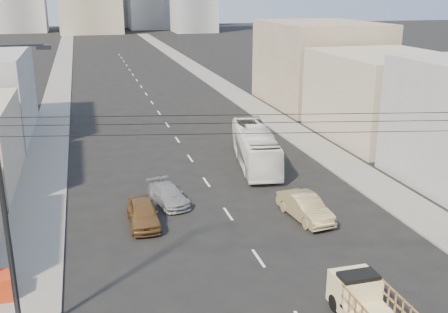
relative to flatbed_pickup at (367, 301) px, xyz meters
name	(u,v)px	position (x,y,z in m)	size (l,w,h in m)	color
sidewalk_left	(60,81)	(-14.33, 68.60, -1.03)	(3.50, 180.00, 0.12)	gray
sidewalk_right	(206,75)	(9.17, 68.60, -1.03)	(3.50, 180.00, 0.12)	gray
lane_dashes	(149,98)	(-2.58, 51.60, -1.09)	(0.15, 104.00, 0.01)	silver
flatbed_pickup	(367,301)	(0.00, 0.00, 0.00)	(1.95, 4.41, 1.90)	beige
city_bus	(255,147)	(2.19, 21.58, 0.42)	(2.54, 10.85, 3.02)	white
sedan_brown	(143,213)	(-7.97, 12.42, -0.35)	(1.76, 4.38, 1.49)	brown
sedan_tan	(305,207)	(1.84, 10.65, -0.32)	(1.64, 4.69, 1.55)	#907F54
sedan_grey	(168,195)	(-5.97, 15.29, -0.47)	(1.76, 4.33, 1.26)	gray
streetlamp_left	(5,193)	(-13.98, 2.60, 5.34)	(2.36, 0.25, 12.00)	#2D2D33
overhead_wires	(320,123)	(-2.58, 0.10, 7.87)	(23.01, 5.02, 0.72)	black
bldg_right_mid	(386,96)	(16.92, 26.60, 2.91)	(11.00, 14.00, 8.00)	#B3A890
bldg_right_far	(319,64)	(17.42, 42.60, 3.91)	(12.00, 16.00, 10.00)	gray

